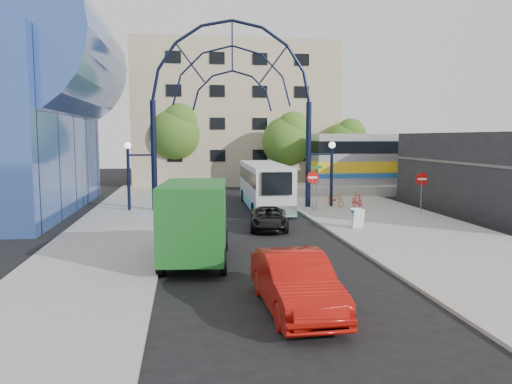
{
  "coord_description": "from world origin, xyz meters",
  "views": [
    {
      "loc": [
        -3.02,
        -18.1,
        4.7
      ],
      "look_at": [
        0.38,
        6.0,
        2.03
      ],
      "focal_mm": 35.0,
      "sensor_mm": 36.0,
      "label": 1
    }
  ],
  "objects": [
    {
      "name": "ground",
      "position": [
        0.0,
        0.0,
        0.0
      ],
      "size": [
        120.0,
        120.0,
        0.0
      ],
      "primitive_type": "plane",
      "color": "black",
      "rests_on": "ground"
    },
    {
      "name": "sidewalk_east",
      "position": [
        8.0,
        4.0,
        0.06
      ],
      "size": [
        8.0,
        56.0,
        0.12
      ],
      "primitive_type": "cube",
      "color": "gray",
      "rests_on": "ground"
    },
    {
      "name": "plaza_west",
      "position": [
        -6.5,
        6.0,
        0.06
      ],
      "size": [
        5.0,
        50.0,
        0.12
      ],
      "primitive_type": "cube",
      "color": "gray",
      "rests_on": "ground"
    },
    {
      "name": "gateway_arch",
      "position": [
        0.0,
        14.0,
        8.56
      ],
      "size": [
        13.64,
        0.44,
        12.1
      ],
      "color": "black",
      "rests_on": "ground"
    },
    {
      "name": "stop_sign",
      "position": [
        4.8,
        12.0,
        1.99
      ],
      "size": [
        0.8,
        0.07,
        2.5
      ],
      "color": "slate",
      "rests_on": "sidewalk_east"
    },
    {
      "name": "do_not_enter_sign",
      "position": [
        11.0,
        10.0,
        1.98
      ],
      "size": [
        0.76,
        0.07,
        2.48
      ],
      "color": "slate",
      "rests_on": "sidewalk_east"
    },
    {
      "name": "street_name_sign",
      "position": [
        5.2,
        12.6,
        2.13
      ],
      "size": [
        0.7,
        0.7,
        2.8
      ],
      "color": "slate",
      "rests_on": "sidewalk_east"
    },
    {
      "name": "sandwich_board",
      "position": [
        5.6,
        5.98,
        0.74
      ],
      "size": [
        0.55,
        0.61,
        0.99
      ],
      "color": "white",
      "rests_on": "sidewalk_east"
    },
    {
      "name": "commercial_block_east",
      "position": [
        16.0,
        10.0,
        2.5
      ],
      "size": [
        6.0,
        16.0,
        5.0
      ],
      "primitive_type": "cube",
      "color": "black",
      "rests_on": "ground"
    },
    {
      "name": "apartment_block",
      "position": [
        2.0,
        34.97,
        7.0
      ],
      "size": [
        20.0,
        12.1,
        14.0
      ],
      "color": "tan",
      "rests_on": "ground"
    },
    {
      "name": "train_platform",
      "position": [
        20.0,
        22.0,
        0.4
      ],
      "size": [
        32.0,
        5.0,
        0.8
      ],
      "primitive_type": "cube",
      "color": "gray",
      "rests_on": "ground"
    },
    {
      "name": "train_car",
      "position": [
        20.0,
        22.0,
        2.9
      ],
      "size": [
        25.1,
        3.05,
        4.2
      ],
      "color": "#B7B7BC",
      "rests_on": "train_platform"
    },
    {
      "name": "tree_north_a",
      "position": [
        6.12,
        25.93,
        4.61
      ],
      "size": [
        4.48,
        4.48,
        7.0
      ],
      "color": "#382314",
      "rests_on": "ground"
    },
    {
      "name": "tree_north_b",
      "position": [
        -3.88,
        29.93,
        5.27
      ],
      "size": [
        5.12,
        5.12,
        8.0
      ],
      "color": "#382314",
      "rests_on": "ground"
    },
    {
      "name": "tree_north_c",
      "position": [
        12.12,
        27.93,
        4.28
      ],
      "size": [
        4.16,
        4.16,
        6.5
      ],
      "color": "#382314",
      "rests_on": "ground"
    },
    {
      "name": "city_bus",
      "position": [
        2.19,
        14.76,
        1.54
      ],
      "size": [
        2.77,
        10.82,
        2.95
      ],
      "rotation": [
        0.0,
        0.0,
        -0.03
      ],
      "color": "silver",
      "rests_on": "ground"
    },
    {
      "name": "green_truck",
      "position": [
        -2.68,
        0.66,
        1.53
      ],
      "size": [
        2.79,
        6.26,
        3.07
      ],
      "rotation": [
        0.0,
        0.0,
        -0.09
      ],
      "color": "black",
      "rests_on": "ground"
    },
    {
      "name": "black_suv",
      "position": [
        1.18,
        6.87,
        0.57
      ],
      "size": [
        2.43,
        4.3,
        1.13
      ],
      "primitive_type": "imported",
      "rotation": [
        0.0,
        0.0,
        -0.14
      ],
      "color": "black",
      "rests_on": "ground"
    },
    {
      "name": "red_sedan",
      "position": [
        -0.12,
        -5.22,
        0.79
      ],
      "size": [
        1.88,
        4.88,
        1.59
      ],
      "primitive_type": "imported",
      "rotation": [
        0.0,
        0.0,
        0.04
      ],
      "color": "#990F09",
      "rests_on": "ground"
    },
    {
      "name": "bike_near_a",
      "position": [
        6.94,
        14.0,
        0.61
      ],
      "size": [
        1.21,
        1.98,
        0.98
      ],
      "primitive_type": "imported",
      "rotation": [
        0.0,
        0.0,
        0.32
      ],
      "color": "orange",
      "rests_on": "sidewalk_east"
    },
    {
      "name": "bike_near_b",
      "position": [
        7.85,
        12.42,
        0.66
      ],
      "size": [
        0.54,
        1.82,
        1.09
      ],
      "primitive_type": "imported",
      "rotation": [
        0.0,
        0.0,
        0.01
      ],
      "color": "red",
      "rests_on": "sidewalk_east"
    }
  ]
}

